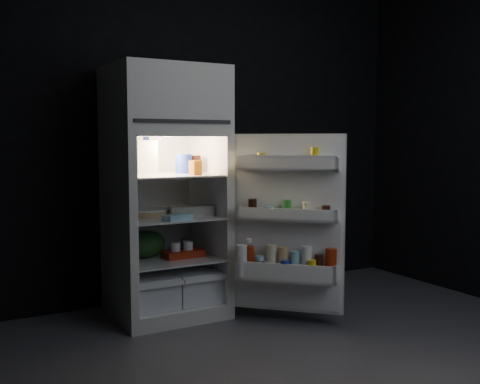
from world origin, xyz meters
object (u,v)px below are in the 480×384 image
egg_carton (191,211)px  yogurt_tray (183,254)px  milk_jug (146,157)px  fridge_door (288,227)px  refrigerator (164,184)px

egg_carton → yogurt_tray: egg_carton is taller
milk_jug → yogurt_tray: size_ratio=0.83×
fridge_door → egg_carton: 0.72m
fridge_door → egg_carton: bearing=133.3°
fridge_door → egg_carton: size_ratio=3.92×
egg_carton → fridge_door: bearing=-37.7°
milk_jug → fridge_door: bearing=-32.0°
milk_jug → egg_carton: bearing=-20.7°
refrigerator → yogurt_tray: bearing=-43.3°
refrigerator → yogurt_tray: (0.10, -0.10, -0.50)m
fridge_door → milk_jug: fridge_door is taller
fridge_door → yogurt_tray: 0.80m
fridge_door → milk_jug: (-0.76, 0.68, 0.47)m
refrigerator → fridge_door: size_ratio=1.46×
milk_jug → egg_carton: 0.50m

